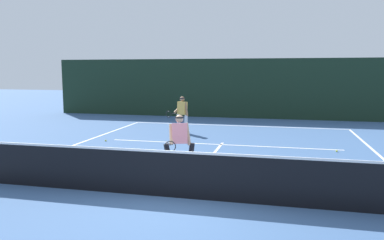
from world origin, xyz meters
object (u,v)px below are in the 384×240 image
player_near (179,141)px  tennis_ball (106,140)px  tennis_ball_extra (337,151)px  player_far (182,113)px

player_near → tennis_ball: player_near is taller
player_near → tennis_ball_extra: (4.50, 3.67, -0.82)m
player_near → tennis_ball: size_ratio=23.76×
tennis_ball → tennis_ball_extra: (8.47, 0.03, 0.00)m
player_far → tennis_ball_extra: (6.12, -2.70, -0.85)m
tennis_ball_extra → player_near: bearing=-140.8°
player_far → player_near: bearing=130.9°
player_near → tennis_ball: bearing=-61.5°
player_near → player_far: player_far is taller
player_near → player_far: 6.57m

